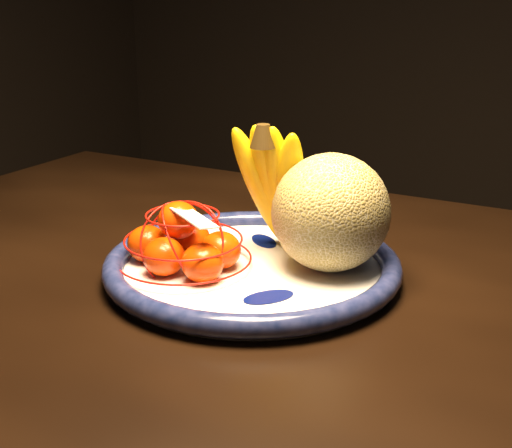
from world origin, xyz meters
The scene contains 6 objects.
dining_table centered at (0.09, -0.04, 0.72)m, with size 1.62×0.98×0.80m.
fruit_bowl centered at (-0.03, -0.02, 0.82)m, with size 0.38×0.38×0.03m.
cantaloupe centered at (0.06, 0.03, 0.89)m, with size 0.15×0.15×0.15m, color olive.
banana_bunch centered at (-0.03, 0.05, 0.92)m, with size 0.13×0.12×0.20m.
mandarin_bag centered at (-0.10, -0.06, 0.85)m, with size 0.22×0.22×0.11m.
price_tag centered at (-0.07, -0.08, 0.89)m, with size 0.07×0.03×0.00m, color white.
Camera 1 is at (0.39, -0.76, 1.16)m, focal length 50.00 mm.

